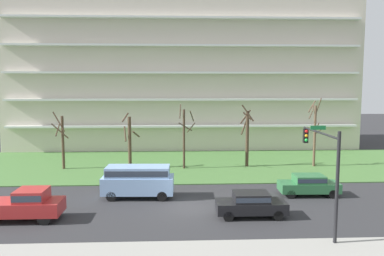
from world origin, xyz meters
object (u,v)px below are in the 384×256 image
at_px(van_blue_near_left, 138,179).
at_px(tree_right, 247,135).
at_px(tree_far_right, 315,132).
at_px(sedan_black_center_right, 251,203).
at_px(traffic_signal_mast, 324,160).
at_px(pickup_red_near_right, 21,204).
at_px(tree_far_left, 62,140).
at_px(tree_center, 185,136).
at_px(tree_left, 130,141).
at_px(sedan_green_center_left, 309,184).

bearing_deg(van_blue_near_left, tree_right, -131.72).
distance_m(tree_far_right, sedan_black_center_right, 17.47).
bearing_deg(traffic_signal_mast, tree_right, 93.40).
bearing_deg(pickup_red_near_right, tree_far_left, 95.69).
bearing_deg(traffic_signal_mast, tree_center, 113.52).
bearing_deg(pickup_red_near_right, tree_center, 53.33).
relative_size(tree_center, sedan_black_center_right, 1.45).
distance_m(tree_left, tree_far_right, 18.47).
xyz_separation_m(tree_far_left, tree_right, (18.15, 0.41, 0.31)).
bearing_deg(sedan_green_center_left, sedan_black_center_right, 41.97).
distance_m(tree_far_right, traffic_signal_mast, 18.23).
distance_m(tree_center, van_blue_near_left, 10.42).
xyz_separation_m(tree_left, sedan_green_center_left, (14.45, -9.94, -1.90)).
bearing_deg(pickup_red_near_right, tree_left, 70.66).
distance_m(tree_right, van_blue_near_left, 14.42).
height_order(tree_left, tree_right, tree_right).
distance_m(tree_far_left, tree_far_right, 24.96).
height_order(tree_far_right, sedan_green_center_left, tree_far_right).
relative_size(tree_right, van_blue_near_left, 1.20).
height_order(tree_far_left, sedan_green_center_left, tree_far_left).
distance_m(tree_right, sedan_black_center_right, 15.16).
height_order(pickup_red_near_right, traffic_signal_mast, traffic_signal_mast).
distance_m(tree_center, sedan_green_center_left, 13.39).
xyz_separation_m(sedan_black_center_right, traffic_signal_mast, (3.50, -2.72, 3.25)).
height_order(tree_right, sedan_green_center_left, tree_right).
bearing_deg(tree_center, tree_left, 175.94).
height_order(tree_left, pickup_red_near_right, tree_left).
bearing_deg(pickup_red_near_right, tree_far_right, 31.72).
distance_m(tree_far_left, traffic_signal_mast, 25.71).
bearing_deg(sedan_black_center_right, traffic_signal_mast, -37.50).
height_order(sedan_green_center_left, traffic_signal_mast, traffic_signal_mast).
xyz_separation_m(tree_far_right, van_blue_near_left, (-16.76, -10.07, -2.12)).
relative_size(tree_right, sedan_black_center_right, 1.44).
bearing_deg(van_blue_near_left, traffic_signal_mast, 149.12).
xyz_separation_m(sedan_green_center_left, pickup_red_near_right, (-19.49, -4.50, 0.14)).
relative_size(tree_far_left, pickup_red_near_right, 1.06).
distance_m(tree_left, pickup_red_near_right, 15.39).
bearing_deg(sedan_black_center_right, van_blue_near_left, 149.38).
relative_size(tree_left, tree_center, 0.86).
bearing_deg(van_blue_near_left, tree_far_right, -146.61).
distance_m(sedan_green_center_left, traffic_signal_mast, 8.11).
bearing_deg(sedan_black_center_right, pickup_red_near_right, -179.65).
bearing_deg(traffic_signal_mast, sedan_black_center_right, 142.15).
xyz_separation_m(tree_far_left, pickup_red_near_right, (1.45, -14.35, -1.90)).
xyz_separation_m(tree_center, sedan_green_center_left, (9.06, -9.55, -2.43)).
relative_size(tree_left, tree_right, 0.87).
distance_m(tree_far_left, sedan_black_center_right, 21.36).
bearing_deg(tree_left, traffic_signal_mast, -53.51).
relative_size(tree_far_right, sedan_green_center_left, 1.57).
height_order(van_blue_near_left, pickup_red_near_right, van_blue_near_left).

